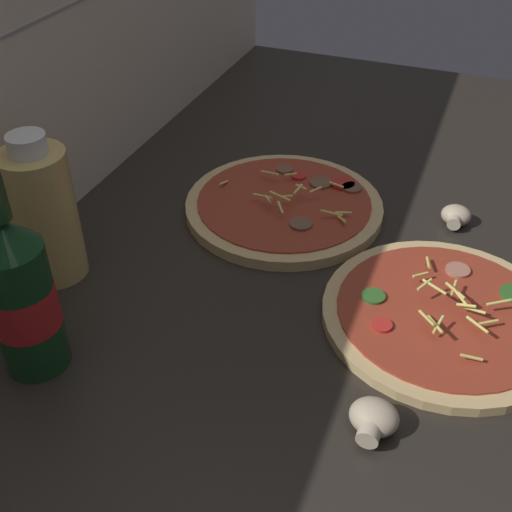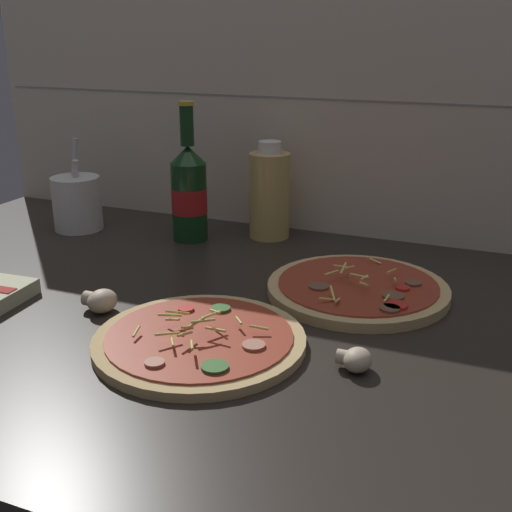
{
  "view_description": "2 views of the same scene",
  "coord_description": "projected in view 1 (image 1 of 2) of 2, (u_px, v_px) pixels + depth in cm",
  "views": [
    {
      "loc": [
        -61.73,
        -10.58,
        55.32
      ],
      "look_at": [
        -1.55,
        12.98,
        5.99
      ],
      "focal_mm": 45.0,
      "sensor_mm": 36.0,
      "label": 1
    },
    {
      "loc": [
        35.81,
        -80.09,
        43.05
      ],
      "look_at": [
        -0.68,
        8.55,
        9.05
      ],
      "focal_mm": 45.0,
      "sensor_mm": 36.0,
      "label": 2
    }
  ],
  "objects": [
    {
      "name": "tile_backsplash",
      "position": [
        10.0,
        31.0,
        0.77
      ],
      "size": [
        160.0,
        1.13,
        60.0
      ],
      "color": "beige",
      "rests_on": "ground"
    },
    {
      "name": "mushroom_right",
      "position": [
        456.0,
        216.0,
        0.92
      ],
      "size": [
        4.47,
        4.25,
        2.98
      ],
      "color": "beige",
      "rests_on": "counter_slab"
    },
    {
      "name": "counter_slab",
      "position": [
        355.0,
        301.0,
        0.82
      ],
      "size": [
        160.0,
        90.0,
        2.5
      ],
      "color": "#28231E",
      "rests_on": "ground"
    },
    {
      "name": "mushroom_left",
      "position": [
        373.0,
        419.0,
        0.63
      ],
      "size": [
        5.26,
        5.01,
        3.51
      ],
      "color": "beige",
      "rests_on": "counter_slab"
    },
    {
      "name": "oil_bottle",
      "position": [
        44.0,
        213.0,
        0.79
      ],
      "size": [
        8.26,
        8.26,
        19.69
      ],
      "color": "#D6B766",
      "rests_on": "counter_slab"
    },
    {
      "name": "beer_bottle",
      "position": [
        20.0,
        293.0,
        0.66
      ],
      "size": [
        7.14,
        7.14,
        27.61
      ],
      "color": "#143819",
      "rests_on": "counter_slab"
    },
    {
      "name": "pizza_near",
      "position": [
        444.0,
        315.0,
        0.76
      ],
      "size": [
        28.97,
        28.97,
        4.52
      ],
      "color": "tan",
      "rests_on": "counter_slab"
    },
    {
      "name": "pizza_far",
      "position": [
        284.0,
        206.0,
        0.95
      ],
      "size": [
        29.22,
        29.22,
        4.73
      ],
      "color": "tan",
      "rests_on": "counter_slab"
    }
  ]
}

